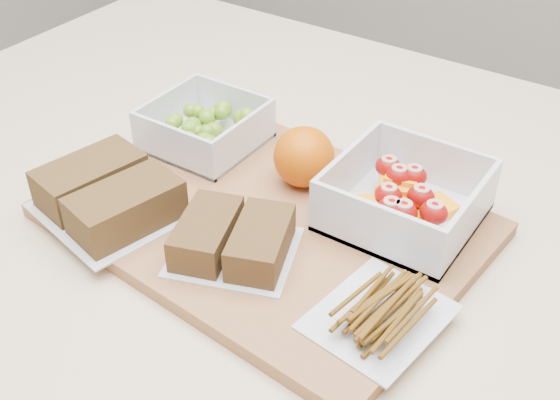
# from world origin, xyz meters

# --- Properties ---
(cutting_board) EXTENTS (0.45, 0.34, 0.02)m
(cutting_board) POSITION_xyz_m (-0.02, -0.03, 0.91)
(cutting_board) COLOR #A06B42
(cutting_board) RESTS_ON counter
(grape_container) EXTENTS (0.12, 0.12, 0.05)m
(grape_container) POSITION_xyz_m (-0.15, 0.05, 0.94)
(grape_container) COLOR silver
(grape_container) RESTS_ON cutting_board
(fruit_container) EXTENTS (0.14, 0.14, 0.06)m
(fruit_container) POSITION_xyz_m (0.10, 0.04, 0.94)
(fruit_container) COLOR silver
(fruit_container) RESTS_ON cutting_board
(orange) EXTENTS (0.07, 0.07, 0.07)m
(orange) POSITION_xyz_m (-0.01, 0.04, 0.95)
(orange) COLOR #CE5704
(orange) RESTS_ON cutting_board
(sandwich_bag_left) EXTENTS (0.17, 0.15, 0.04)m
(sandwich_bag_left) POSITION_xyz_m (-0.15, -0.11, 0.94)
(sandwich_bag_left) COLOR silver
(sandwich_bag_left) RESTS_ON cutting_board
(sandwich_bag_center) EXTENTS (0.14, 0.14, 0.04)m
(sandwich_bag_center) POSITION_xyz_m (-0.01, -0.09, 0.93)
(sandwich_bag_center) COLOR silver
(sandwich_bag_center) RESTS_ON cutting_board
(pretzel_bag) EXTENTS (0.11, 0.13, 0.03)m
(pretzel_bag) POSITION_xyz_m (0.15, -0.09, 0.93)
(pretzel_bag) COLOR silver
(pretzel_bag) RESTS_ON cutting_board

